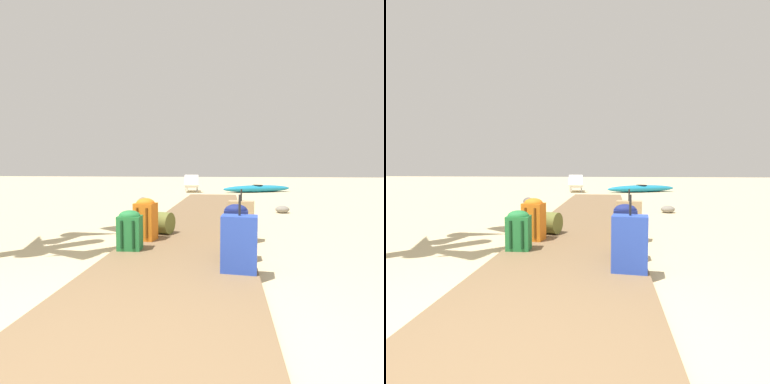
# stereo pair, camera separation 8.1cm
# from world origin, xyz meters

# --- Properties ---
(ground_plane) EXTENTS (60.00, 60.00, 0.00)m
(ground_plane) POSITION_xyz_m (0.00, 4.28, 0.00)
(ground_plane) COLOR #CCB789
(boardwalk) EXTENTS (1.73, 10.70, 0.08)m
(boardwalk) POSITION_xyz_m (0.00, 5.35, 0.04)
(boardwalk) COLOR brown
(boardwalk) RESTS_ON ground
(backpack_navy) EXTENTS (0.28, 0.23, 0.61)m
(backpack_navy) POSITION_xyz_m (0.65, 2.47, 0.40)
(backpack_navy) COLOR navy
(backpack_navy) RESTS_ON boardwalk
(suitcase_blue) EXTENTS (0.37, 0.24, 0.77)m
(suitcase_blue) POSITION_xyz_m (0.67, 1.89, 0.36)
(suitcase_blue) COLOR #2847B7
(suitcase_blue) RESTS_ON boardwalk
(suitcase_tan) EXTENTS (0.40, 0.25, 0.71)m
(suitcase_tan) POSITION_xyz_m (0.75, 3.48, 0.35)
(suitcase_tan) COLOR tan
(suitcase_tan) RESTS_ON boardwalk
(backpack_green) EXTENTS (0.30, 0.24, 0.50)m
(backpack_green) POSITION_xyz_m (-0.66, 2.58, 0.34)
(backpack_green) COLOR #237538
(backpack_green) RESTS_ON boardwalk
(backpack_orange) EXTENTS (0.32, 0.29, 0.60)m
(backpack_orange) POSITION_xyz_m (-0.60, 3.12, 0.39)
(backpack_orange) COLOR orange
(backpack_orange) RESTS_ON boardwalk
(duffel_bag_olive) EXTENTS (0.74, 0.53, 0.45)m
(duffel_bag_olive) POSITION_xyz_m (-0.64, 3.63, 0.25)
(duffel_bag_olive) COLOR olive
(duffel_bag_olive) RESTS_ON boardwalk
(lounge_chair) EXTENTS (0.70, 1.59, 0.78)m
(lounge_chair) POSITION_xyz_m (-1.07, 12.87, 0.33)
(lounge_chair) COLOR white
(lounge_chair) RESTS_ON ground
(kayak) EXTENTS (3.26, 1.87, 0.33)m
(kayak) POSITION_xyz_m (1.86, 12.99, 0.16)
(kayak) COLOR teal
(kayak) RESTS_ON ground
(rock_right_far) EXTENTS (0.38, 0.34, 0.18)m
(rock_right_far) POSITION_xyz_m (1.88, 6.60, 0.09)
(rock_right_far) COLOR gray
(rock_right_far) RESTS_ON ground
(rock_left_mid) EXTENTS (0.38, 0.37, 0.23)m
(rock_left_mid) POSITION_xyz_m (-1.93, 7.77, 0.11)
(rock_left_mid) COLOR #5B5651
(rock_left_mid) RESTS_ON ground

